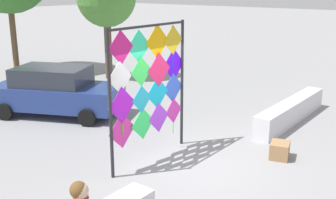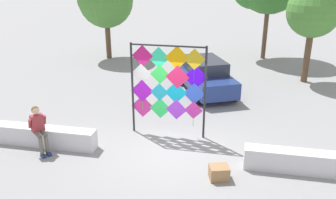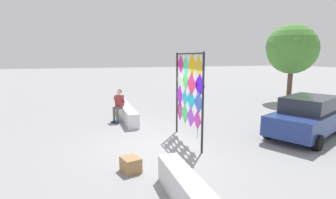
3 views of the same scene
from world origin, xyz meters
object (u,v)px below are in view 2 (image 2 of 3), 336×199
parked_car (205,76)px  seated_vendor (39,126)px  tree_broadleaf (314,12)px  cardboard_box_large (219,173)px  kite_display_rack (168,83)px

parked_car → seated_vendor: bearing=-124.3°
seated_vendor → tree_broadleaf: tree_broadleaf is taller
seated_vendor → cardboard_box_large: bearing=-4.0°
cardboard_box_large → seated_vendor: bearing=176.0°
kite_display_rack → cardboard_box_large: bearing=-51.4°
kite_display_rack → parked_car: bearing=79.7°
cardboard_box_large → tree_broadleaf: (3.51, 9.14, 3.09)m
cardboard_box_large → kite_display_rack: bearing=128.6°
parked_car → tree_broadleaf: bearing=28.3°
seated_vendor → cardboard_box_large: 5.42m
kite_display_rack → tree_broadleaf: tree_broadleaf is taller
parked_car → cardboard_box_large: bearing=-81.1°
seated_vendor → parked_car: bearing=55.7°
parked_car → cardboard_box_large: 6.80m
parked_car → tree_broadleaf: (4.56, 2.45, 2.53)m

